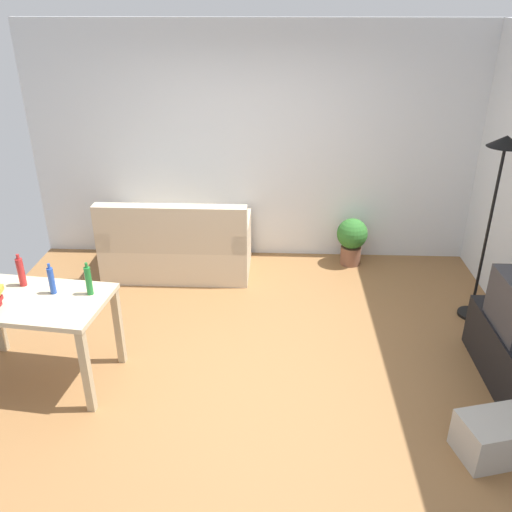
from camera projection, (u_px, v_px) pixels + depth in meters
name	position (u px, v px, depth m)	size (l,w,h in m)	color
ground_plane	(242.00, 357.00, 4.73)	(5.20, 4.40, 0.02)	olive
wall_rear	(254.00, 145.00, 6.11)	(5.20, 0.10, 2.70)	silver
couch	(178.00, 248.00, 6.05)	(1.63, 0.84, 0.92)	beige
torchiere_lamp	(498.00, 180.00, 4.72)	(0.32, 0.32, 1.81)	black
desk	(32.00, 311.00, 4.18)	(1.27, 0.83, 0.76)	#C6B28E
potted_plant	(352.00, 238.00, 6.24)	(0.36, 0.36, 0.57)	brown
storage_box	(495.00, 437.00, 3.64)	(0.48, 0.34, 0.30)	#A8A399
bottle_red	(21.00, 272.00, 4.27)	(0.06, 0.06, 0.28)	#AD2323
bottle_blue	(52.00, 280.00, 4.16)	(0.05, 0.05, 0.26)	#2347A3
bottle_green	(89.00, 280.00, 4.14)	(0.05, 0.05, 0.27)	#1E722D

